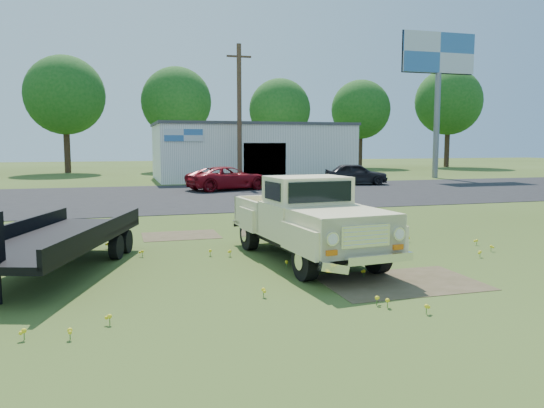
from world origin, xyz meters
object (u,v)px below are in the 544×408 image
(vintage_pickup_truck, at_px, (307,218))
(flatbed_trailer, at_px, (55,234))
(billboard, at_px, (438,66))
(red_pickup, at_px, (228,178))
(dark_sedan, at_px, (356,174))

(vintage_pickup_truck, xyz_separation_m, flatbed_trailer, (-5.44, 0.41, -0.17))
(billboard, bearing_deg, red_pickup, -160.90)
(vintage_pickup_truck, height_order, flatbed_trailer, vintage_pickup_truck)
(flatbed_trailer, distance_m, red_pickup, 19.59)
(vintage_pickup_truck, distance_m, dark_sedan, 22.78)
(vintage_pickup_truck, bearing_deg, dark_sedan, 56.26)
(flatbed_trailer, bearing_deg, vintage_pickup_truck, 13.93)
(red_pickup, bearing_deg, billboard, -87.50)
(billboard, relative_size, vintage_pickup_truck, 2.06)
(vintage_pickup_truck, relative_size, flatbed_trailer, 0.91)
(billboard, relative_size, red_pickup, 2.31)
(billboard, xyz_separation_m, red_pickup, (-17.60, -6.09, -7.87))
(billboard, distance_m, flatbed_trailer, 35.67)
(dark_sedan, bearing_deg, red_pickup, 115.78)
(billboard, height_order, dark_sedan, billboard)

